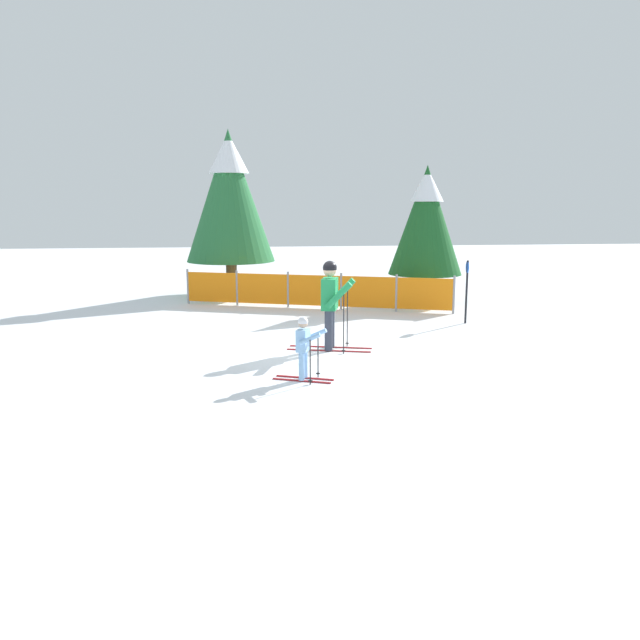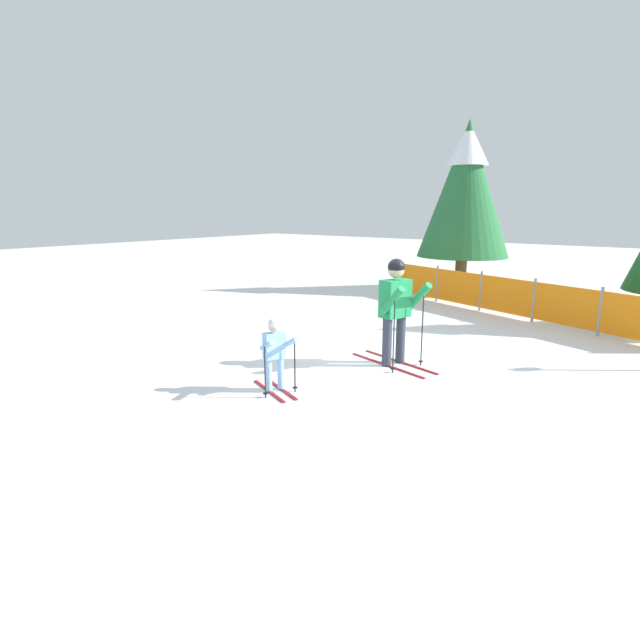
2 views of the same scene
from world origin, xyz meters
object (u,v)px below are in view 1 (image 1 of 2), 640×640
Objects in this scene: safety_fence at (314,290)px; conifer_near at (229,194)px; trail_marker at (467,285)px; skier_adult at (331,297)px; skier_child at (304,343)px; conifer_far at (426,219)px.

safety_fence is 4.44m from conifer_near.
conifer_near is 8.03m from trail_marker.
safety_fence is 4.69× the size of trail_marker.
trail_marker is (3.30, -2.55, 0.42)m from safety_fence.
skier_adult is at bearing -92.60° from safety_fence.
skier_child is 0.15× the size of safety_fence.
safety_fence is at bearing 104.88° from skier_child.
safety_fence is 1.40× the size of conifer_near.
skier_child is at bearing -97.65° from safety_fence.
skier_adult is at bearing 93.62° from skier_child.
skier_adult is 1.16× the size of trail_marker.
trail_marker is (3.52, 2.31, -0.11)m from skier_adult.
skier_adult is at bearing -146.80° from trail_marker.
conifer_far reaches higher than skier_child.
skier_adult is 0.35× the size of conifer_near.
skier_adult is 0.25× the size of safety_fence.
skier_child is at bearing -93.39° from skier_adult.
trail_marker reaches higher than skier_child.
skier_child reaches higher than safety_fence.
conifer_far is (3.23, 0.68, 1.88)m from safety_fence.
trail_marker is at bearing -37.64° from safety_fence.
conifer_far reaches higher than safety_fence.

